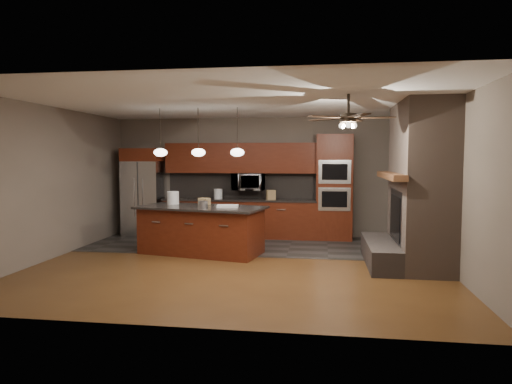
% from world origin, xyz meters
% --- Properties ---
extents(ground, '(7.00, 7.00, 0.00)m').
position_xyz_m(ground, '(0.00, 0.00, 0.00)').
color(ground, brown).
rests_on(ground, ground).
extents(ceiling, '(7.00, 6.00, 0.02)m').
position_xyz_m(ceiling, '(0.00, 0.00, 2.80)').
color(ceiling, white).
rests_on(ceiling, back_wall).
extents(back_wall, '(7.00, 0.02, 2.80)m').
position_xyz_m(back_wall, '(0.00, 3.00, 1.40)').
color(back_wall, '#74675C').
rests_on(back_wall, ground).
extents(right_wall, '(0.02, 6.00, 2.80)m').
position_xyz_m(right_wall, '(3.50, 0.00, 1.40)').
color(right_wall, '#74675C').
rests_on(right_wall, ground).
extents(left_wall, '(0.02, 6.00, 2.80)m').
position_xyz_m(left_wall, '(-3.50, 0.00, 1.40)').
color(left_wall, '#74675C').
rests_on(left_wall, ground).
extents(slate_tile_patch, '(7.00, 2.40, 0.01)m').
position_xyz_m(slate_tile_patch, '(0.00, 1.80, 0.01)').
color(slate_tile_patch, '#34312F').
rests_on(slate_tile_patch, ground).
extents(fireplace_column, '(1.30, 2.10, 2.80)m').
position_xyz_m(fireplace_column, '(3.04, 0.40, 1.30)').
color(fireplace_column, '#766054').
rests_on(fireplace_column, ground).
extents(back_cabinetry, '(3.59, 0.64, 2.20)m').
position_xyz_m(back_cabinetry, '(-0.48, 2.74, 0.89)').
color(back_cabinetry, '#5E2111').
rests_on(back_cabinetry, ground).
extents(oven_tower, '(0.80, 0.63, 2.38)m').
position_xyz_m(oven_tower, '(1.70, 2.69, 1.19)').
color(oven_tower, '#5E2111').
rests_on(oven_tower, ground).
extents(microwave, '(0.73, 0.41, 0.50)m').
position_xyz_m(microwave, '(-0.27, 2.75, 1.30)').
color(microwave, silver).
rests_on(microwave, back_cabinetry).
extents(refrigerator, '(0.89, 0.75, 2.07)m').
position_xyz_m(refrigerator, '(-2.78, 2.62, 1.04)').
color(refrigerator, silver).
rests_on(refrigerator, ground).
extents(kitchen_island, '(2.61, 1.58, 0.92)m').
position_xyz_m(kitchen_island, '(-0.89, 0.80, 0.46)').
color(kitchen_island, '#5E2111').
rests_on(kitchen_island, ground).
extents(white_bucket, '(0.33, 0.33, 0.26)m').
position_xyz_m(white_bucket, '(-1.57, 1.15, 1.05)').
color(white_bucket, white).
rests_on(white_bucket, kitchen_island).
extents(paint_can, '(0.24, 0.24, 0.12)m').
position_xyz_m(paint_can, '(-0.81, 0.67, 0.98)').
color(paint_can, '#A2A2A7').
rests_on(paint_can, kitchen_island).
extents(paint_tray, '(0.43, 0.32, 0.04)m').
position_xyz_m(paint_tray, '(-0.35, 0.77, 0.94)').
color(paint_tray, white).
rests_on(paint_tray, kitchen_island).
extents(cardboard_box, '(0.25, 0.22, 0.13)m').
position_xyz_m(cardboard_box, '(-0.91, 1.15, 0.99)').
color(cardboard_box, tan).
rests_on(cardboard_box, kitchen_island).
extents(counter_bucket, '(0.20, 0.20, 0.23)m').
position_xyz_m(counter_bucket, '(-0.99, 2.70, 1.01)').
color(counter_bucket, white).
rests_on(counter_bucket, back_cabinetry).
extents(counter_box, '(0.24, 0.21, 0.22)m').
position_xyz_m(counter_box, '(0.27, 2.65, 1.01)').
color(counter_box, tan).
rests_on(counter_box, back_cabinetry).
extents(pendant_left, '(0.26, 0.26, 0.92)m').
position_xyz_m(pendant_left, '(-1.65, 0.70, 1.96)').
color(pendant_left, black).
rests_on(pendant_left, ceiling).
extents(pendant_center, '(0.26, 0.26, 0.92)m').
position_xyz_m(pendant_center, '(-0.90, 0.70, 1.96)').
color(pendant_center, black).
rests_on(pendant_center, ceiling).
extents(pendant_right, '(0.26, 0.26, 0.92)m').
position_xyz_m(pendant_right, '(-0.15, 0.70, 1.96)').
color(pendant_right, black).
rests_on(pendant_right, ceiling).
extents(ceiling_fan, '(1.27, 1.33, 0.41)m').
position_xyz_m(ceiling_fan, '(1.80, -0.80, 2.46)').
color(ceiling_fan, black).
rests_on(ceiling_fan, ceiling).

